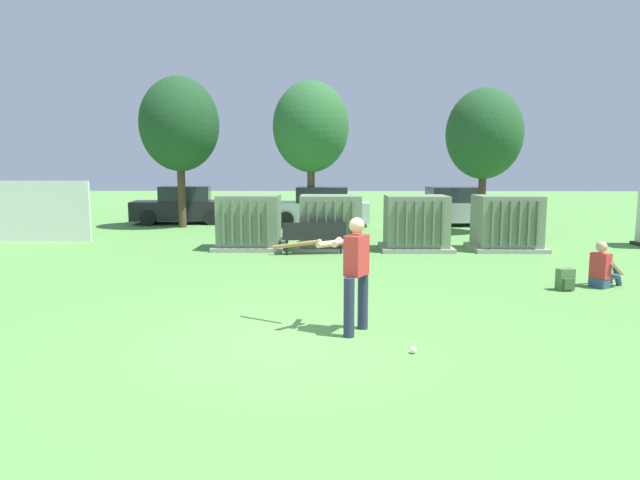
{
  "coord_description": "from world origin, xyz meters",
  "views": [
    {
      "loc": [
        0.58,
        -7.6,
        2.49
      ],
      "look_at": [
        0.39,
        3.5,
        1.0
      ],
      "focal_mm": 31.07,
      "sensor_mm": 36.0,
      "label": 1
    }
  ],
  "objects_px": {
    "backpack": "(566,280)",
    "parked_car_right_of_center": "(451,208)",
    "transformer_mid_east": "(416,223)",
    "seated_spectator": "(603,269)",
    "transformer_west": "(249,223)",
    "transformer_mid_west": "(331,223)",
    "park_bench": "(314,235)",
    "batter": "(353,268)",
    "transformer_east": "(506,224)",
    "parked_car_leftmost": "(183,206)",
    "sports_ball": "(413,350)",
    "parked_car_left_of_center": "(320,208)"
  },
  "relations": [
    {
      "from": "backpack",
      "to": "parked_car_right_of_center",
      "type": "distance_m",
      "value": 12.3
    },
    {
      "from": "transformer_mid_east",
      "to": "seated_spectator",
      "type": "xyz_separation_m",
      "value": [
        3.08,
        -5.11,
        -0.41
      ]
    },
    {
      "from": "transformer_west",
      "to": "parked_car_right_of_center",
      "type": "distance_m",
      "value": 10.11
    },
    {
      "from": "transformer_mid_west",
      "to": "parked_car_right_of_center",
      "type": "height_order",
      "value": "same"
    },
    {
      "from": "park_bench",
      "to": "batter",
      "type": "distance_m",
      "value": 7.48
    },
    {
      "from": "transformer_mid_east",
      "to": "batter",
      "type": "xyz_separation_m",
      "value": [
        -2.23,
        -8.33,
        0.19
      ]
    },
    {
      "from": "transformer_mid_east",
      "to": "transformer_east",
      "type": "distance_m",
      "value": 2.7
    },
    {
      "from": "transformer_mid_west",
      "to": "parked_car_leftmost",
      "type": "bearing_deg",
      "value": 130.76
    },
    {
      "from": "transformer_west",
      "to": "parked_car_right_of_center",
      "type": "height_order",
      "value": "same"
    },
    {
      "from": "transformer_east",
      "to": "seated_spectator",
      "type": "distance_m",
      "value": 5.17
    },
    {
      "from": "sports_ball",
      "to": "transformer_mid_east",
      "type": "bearing_deg",
      "value": 81.09
    },
    {
      "from": "transformer_west",
      "to": "backpack",
      "type": "xyz_separation_m",
      "value": [
        7.17,
        -5.54,
        -0.57
      ]
    },
    {
      "from": "transformer_mid_west",
      "to": "transformer_mid_east",
      "type": "bearing_deg",
      "value": -2.07
    },
    {
      "from": "transformer_mid_west",
      "to": "backpack",
      "type": "distance_m",
      "value": 7.28
    },
    {
      "from": "seated_spectator",
      "to": "backpack",
      "type": "xyz_separation_m",
      "value": [
        -0.9,
        -0.32,
        -0.16
      ]
    },
    {
      "from": "transformer_mid_east",
      "to": "parked_car_leftmost",
      "type": "xyz_separation_m",
      "value": [
        -8.95,
        7.53,
        -0.04
      ]
    },
    {
      "from": "transformer_east",
      "to": "batter",
      "type": "distance_m",
      "value": 9.7
    },
    {
      "from": "transformer_west",
      "to": "transformer_east",
      "type": "distance_m",
      "value": 7.68
    },
    {
      "from": "park_bench",
      "to": "seated_spectator",
      "type": "bearing_deg",
      "value": -34.6
    },
    {
      "from": "transformer_west",
      "to": "seated_spectator",
      "type": "height_order",
      "value": "transformer_west"
    },
    {
      "from": "transformer_west",
      "to": "parked_car_left_of_center",
      "type": "xyz_separation_m",
      "value": [
        2.01,
        6.7,
        -0.04
      ]
    },
    {
      "from": "transformer_mid_west",
      "to": "backpack",
      "type": "xyz_separation_m",
      "value": [
        4.72,
        -5.52,
        -0.57
      ]
    },
    {
      "from": "seated_spectator",
      "to": "backpack",
      "type": "bearing_deg",
      "value": -160.42
    },
    {
      "from": "transformer_mid_west",
      "to": "transformer_mid_east",
      "type": "xyz_separation_m",
      "value": [
        2.54,
        -0.09,
        0.0
      ]
    },
    {
      "from": "transformer_east",
      "to": "parked_car_right_of_center",
      "type": "relative_size",
      "value": 0.49
    },
    {
      "from": "batter",
      "to": "sports_ball",
      "type": "bearing_deg",
      "value": -50.88
    },
    {
      "from": "transformer_east",
      "to": "backpack",
      "type": "bearing_deg",
      "value": -95.41
    },
    {
      "from": "backpack",
      "to": "parked_car_left_of_center",
      "type": "distance_m",
      "value": 13.29
    },
    {
      "from": "transformer_mid_west",
      "to": "sports_ball",
      "type": "bearing_deg",
      "value": -83.4
    },
    {
      "from": "sports_ball",
      "to": "transformer_east",
      "type": "bearing_deg",
      "value": 65.97
    },
    {
      "from": "transformer_mid_west",
      "to": "sports_ball",
      "type": "distance_m",
      "value": 9.46
    },
    {
      "from": "transformer_east",
      "to": "sports_ball",
      "type": "xyz_separation_m",
      "value": [
        -4.15,
        -9.31,
        -0.74
      ]
    },
    {
      "from": "transformer_mid_west",
      "to": "backpack",
      "type": "height_order",
      "value": "transformer_mid_west"
    },
    {
      "from": "transformer_east",
      "to": "sports_ball",
      "type": "relative_size",
      "value": 23.33
    },
    {
      "from": "park_bench",
      "to": "backpack",
      "type": "distance_m",
      "value": 6.89
    },
    {
      "from": "transformer_mid_east",
      "to": "seated_spectator",
      "type": "height_order",
      "value": "transformer_mid_east"
    },
    {
      "from": "transformer_east",
      "to": "park_bench",
      "type": "height_order",
      "value": "transformer_east"
    },
    {
      "from": "transformer_east",
      "to": "parked_car_left_of_center",
      "type": "height_order",
      "value": "same"
    },
    {
      "from": "parked_car_right_of_center",
      "to": "transformer_mid_east",
      "type": "bearing_deg",
      "value": -110.32
    },
    {
      "from": "transformer_mid_east",
      "to": "backpack",
      "type": "distance_m",
      "value": 5.88
    },
    {
      "from": "sports_ball",
      "to": "parked_car_right_of_center",
      "type": "xyz_separation_m",
      "value": [
        3.99,
        16.14,
        0.71
      ]
    },
    {
      "from": "transformer_west",
      "to": "sports_ball",
      "type": "height_order",
      "value": "transformer_west"
    },
    {
      "from": "park_bench",
      "to": "sports_ball",
      "type": "bearing_deg",
      "value": -79.46
    },
    {
      "from": "transformer_mid_east",
      "to": "park_bench",
      "type": "distance_m",
      "value": 3.16
    },
    {
      "from": "transformer_west",
      "to": "backpack",
      "type": "bearing_deg",
      "value": -37.69
    },
    {
      "from": "batter",
      "to": "backpack",
      "type": "height_order",
      "value": "batter"
    },
    {
      "from": "batter",
      "to": "parked_car_leftmost",
      "type": "bearing_deg",
      "value": 112.97
    },
    {
      "from": "batter",
      "to": "transformer_mid_west",
      "type": "bearing_deg",
      "value": 92.11
    },
    {
      "from": "sports_ball",
      "to": "parked_car_leftmost",
      "type": "xyz_separation_m",
      "value": [
        -7.5,
        16.81,
        0.71
      ]
    },
    {
      "from": "park_bench",
      "to": "batter",
      "type": "height_order",
      "value": "batter"
    }
  ]
}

